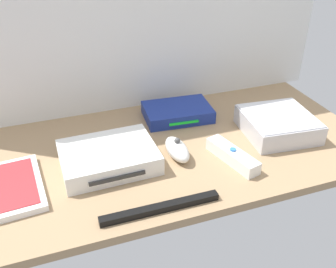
{
  "coord_description": "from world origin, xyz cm",
  "views": [
    {
      "loc": [
        -25.94,
        -72.93,
        51.59
      ],
      "look_at": [
        0.0,
        0.0,
        4.0
      ],
      "focal_mm": 40.85,
      "sensor_mm": 36.0,
      "label": 1
    }
  ],
  "objects": [
    {
      "name": "game_case",
      "position": [
        -36.59,
        -4.12,
        0.76
      ],
      "size": [
        15.0,
        19.98,
        1.56
      ],
      "rotation": [
        0.0,
        0.0,
        0.08
      ],
      "color": "white",
      "rests_on": "ground_plane"
    },
    {
      "name": "network_router",
      "position": [
        7.57,
        13.5,
        1.7
      ],
      "size": [
        18.88,
        13.37,
        3.4
      ],
      "rotation": [
        0.0,
        0.0,
        -0.08
      ],
      "color": "navy",
      "rests_on": "ground_plane"
    },
    {
      "name": "sensor_bar",
      "position": [
        -8.74,
        -20.23,
        0.7
      ],
      "size": [
        24.02,
        2.04,
        1.4
      ],
      "primitive_type": "cube",
      "rotation": [
        0.0,
        0.0,
        -0.01
      ],
      "color": "black",
      "rests_on": "ground_plane"
    },
    {
      "name": "remote_nunchuk",
      "position": [
        0.79,
        -4.1,
        2.04
      ],
      "size": [
        4.82,
        10.18,
        5.1
      ],
      "rotation": [
        0.0,
        0.0,
        0.04
      ],
      "color": "white",
      "rests_on": "ground_plane"
    },
    {
      "name": "mini_computer",
      "position": [
        28.9,
        -2.73,
        2.64
      ],
      "size": [
        18.56,
        18.56,
        5.3
      ],
      "rotation": [
        0.0,
        0.0,
        -0.1
      ],
      "color": "silver",
      "rests_on": "ground_plane"
    },
    {
      "name": "remote_wand",
      "position": [
        12.1,
        -10.07,
        1.51
      ],
      "size": [
        7.08,
        15.23,
        3.4
      ],
      "rotation": [
        0.0,
        0.0,
        0.24
      ],
      "color": "white",
      "rests_on": "ground_plane"
    },
    {
      "name": "game_console",
      "position": [
        -14.94,
        -2.05,
        2.2
      ],
      "size": [
        21.31,
        16.82,
        4.4
      ],
      "rotation": [
        0.0,
        0.0,
        0.02
      ],
      "color": "white",
      "rests_on": "ground_plane"
    },
    {
      "name": "ground_plane",
      "position": [
        0.0,
        0.0,
        -1.0
      ],
      "size": [
        100.0,
        48.0,
        2.0
      ],
      "primitive_type": "cube",
      "color": "#9E7F5B",
      "rests_on": "ground"
    }
  ]
}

